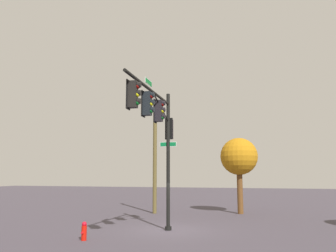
{
  "coord_description": "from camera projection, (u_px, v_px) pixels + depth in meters",
  "views": [
    {
      "loc": [
        17.75,
        4.95,
        2.94
      ],
      "look_at": [
        0.67,
        0.18,
        5.54
      ],
      "focal_mm": 35.59,
      "sensor_mm": 36.0,
      "label": 1
    }
  ],
  "objects": [
    {
      "name": "ground_plane",
      "position": [
        168.0,
        230.0,
        17.81
      ],
      "size": [
        120.0,
        120.0,
        0.0
      ],
      "primitive_type": "plane",
      "color": "#443C46"
    },
    {
      "name": "tree_near",
      "position": [
        239.0,
        157.0,
        25.92
      ],
      "size": [
        2.88,
        2.88,
        5.81
      ],
      "color": "brown",
      "rests_on": "ground_plane"
    },
    {
      "name": "fire_hydrant",
      "position": [
        84.0,
        231.0,
        15.08
      ],
      "size": [
        0.33,
        0.24,
        0.83
      ],
      "color": "red",
      "rests_on": "ground_plane"
    },
    {
      "name": "utility_pole",
      "position": [
        155.0,
        157.0,
        26.19
      ],
      "size": [
        1.69,
        0.84,
        8.49
      ],
      "color": "brown",
      "rests_on": "ground_plane"
    },
    {
      "name": "signal_pole_assembly",
      "position": [
        158.0,
        124.0,
        16.69
      ],
      "size": [
        7.05,
        0.94,
        7.49
      ],
      "color": "black",
      "rests_on": "ground_plane"
    }
  ]
}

